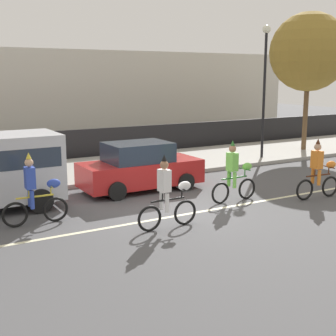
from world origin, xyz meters
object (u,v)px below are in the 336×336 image
(parade_cyclist_zebra, at_px, (168,196))
(parked_car_red, at_px, (140,168))
(parade_cyclist_lime, at_px, (235,175))
(parade_cyclist_orange, at_px, (319,172))
(parade_cyclist_cobalt, at_px, (35,193))
(street_lamp_post, at_px, (265,72))

(parade_cyclist_zebra, bearing_deg, parked_car_red, 73.05)
(parade_cyclist_lime, xyz_separation_m, parade_cyclist_orange, (2.52, -1.05, 0.00))
(parade_cyclist_orange, distance_m, parked_car_red, 5.82)
(parade_cyclist_cobalt, bearing_deg, parade_cyclist_lime, -7.61)
(parade_cyclist_orange, relative_size, street_lamp_post, 0.33)
(parade_cyclist_lime, bearing_deg, parade_cyclist_zebra, -158.55)
(parade_cyclist_zebra, xyz_separation_m, parade_cyclist_lime, (3.07, 1.21, 0.00))
(parade_cyclist_cobalt, height_order, parked_car_red, parade_cyclist_cobalt)
(parade_cyclist_zebra, height_order, parked_car_red, parade_cyclist_zebra)
(parade_cyclist_cobalt, xyz_separation_m, parade_cyclist_lime, (5.91, -0.79, 0.00))
(parade_cyclist_cobalt, xyz_separation_m, parade_cyclist_zebra, (2.83, -2.00, 0.00))
(parade_cyclist_zebra, distance_m, parked_car_red, 4.18)
(parked_car_red, height_order, street_lamp_post, street_lamp_post)
(parade_cyclist_zebra, distance_m, street_lamp_post, 11.07)
(parade_cyclist_zebra, relative_size, parked_car_red, 0.47)
(parade_cyclist_orange, distance_m, street_lamp_post, 7.46)
(parade_cyclist_zebra, relative_size, street_lamp_post, 0.33)
(parade_cyclist_orange, bearing_deg, parade_cyclist_lime, 157.49)
(parade_cyclist_cobalt, distance_m, parade_cyclist_orange, 8.63)
(parade_cyclist_zebra, xyz_separation_m, street_lamp_post, (8.60, 6.22, 3.15))
(parade_cyclist_zebra, height_order, parade_cyclist_orange, same)
(parade_cyclist_orange, xyz_separation_m, street_lamp_post, (3.00, 6.06, 3.15))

